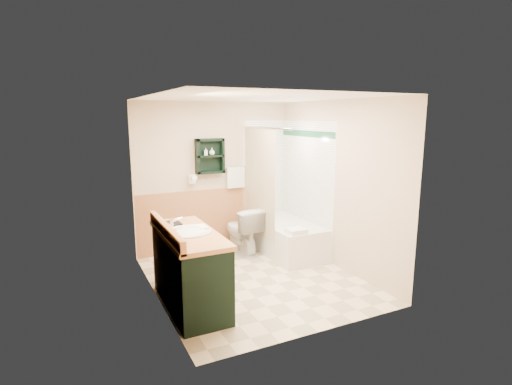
% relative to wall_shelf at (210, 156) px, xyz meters
% --- Properties ---
extents(floor, '(3.00, 3.00, 0.00)m').
position_rel_wall_shelf_xyz_m(floor, '(0.10, -1.41, -1.55)').
color(floor, beige).
rests_on(floor, ground).
extents(back_wall, '(2.60, 0.04, 2.40)m').
position_rel_wall_shelf_xyz_m(back_wall, '(0.10, 0.11, -0.35)').
color(back_wall, beige).
rests_on(back_wall, ground).
extents(left_wall, '(0.04, 3.00, 2.40)m').
position_rel_wall_shelf_xyz_m(left_wall, '(-1.22, -1.41, -0.35)').
color(left_wall, beige).
rests_on(left_wall, ground).
extents(right_wall, '(0.04, 3.00, 2.40)m').
position_rel_wall_shelf_xyz_m(right_wall, '(1.42, -1.41, -0.35)').
color(right_wall, beige).
rests_on(right_wall, ground).
extents(ceiling, '(2.60, 3.00, 0.04)m').
position_rel_wall_shelf_xyz_m(ceiling, '(0.10, -1.41, 0.87)').
color(ceiling, white).
rests_on(ceiling, back_wall).
extents(wainscot_left, '(2.98, 2.98, 1.00)m').
position_rel_wall_shelf_xyz_m(wainscot_left, '(-1.19, -1.41, -1.05)').
color(wainscot_left, tan).
rests_on(wainscot_left, left_wall).
extents(wainscot_back, '(2.58, 2.58, 1.00)m').
position_rel_wall_shelf_xyz_m(wainscot_back, '(0.10, 0.08, -1.05)').
color(wainscot_back, tan).
rests_on(wainscot_back, back_wall).
extents(mirror_frame, '(1.30, 1.30, 1.00)m').
position_rel_wall_shelf_xyz_m(mirror_frame, '(-1.17, -1.96, -0.05)').
color(mirror_frame, '#965E31').
rests_on(mirror_frame, left_wall).
extents(mirror_glass, '(1.20, 1.20, 0.90)m').
position_rel_wall_shelf_xyz_m(mirror_glass, '(-1.17, -1.96, -0.05)').
color(mirror_glass, white).
rests_on(mirror_glass, left_wall).
extents(tile_right, '(1.50, 1.50, 2.10)m').
position_rel_wall_shelf_xyz_m(tile_right, '(1.38, -0.66, -0.50)').
color(tile_right, white).
rests_on(tile_right, right_wall).
extents(tile_back, '(0.95, 0.95, 2.10)m').
position_rel_wall_shelf_xyz_m(tile_back, '(1.13, 0.07, -0.50)').
color(tile_back, white).
rests_on(tile_back, back_wall).
extents(tile_accent, '(1.50, 1.50, 0.10)m').
position_rel_wall_shelf_xyz_m(tile_accent, '(1.37, -0.66, 0.35)').
color(tile_accent, '#154B2D').
rests_on(tile_accent, right_wall).
extents(wall_shelf, '(0.45, 0.15, 0.55)m').
position_rel_wall_shelf_xyz_m(wall_shelf, '(0.00, 0.00, 0.00)').
color(wall_shelf, black).
rests_on(wall_shelf, back_wall).
extents(hair_dryer, '(0.10, 0.24, 0.18)m').
position_rel_wall_shelf_xyz_m(hair_dryer, '(-0.30, 0.02, -0.35)').
color(hair_dryer, white).
rests_on(hair_dryer, back_wall).
extents(towel_bar, '(0.40, 0.06, 0.40)m').
position_rel_wall_shelf_xyz_m(towel_bar, '(0.45, 0.04, -0.20)').
color(towel_bar, white).
rests_on(towel_bar, back_wall).
extents(curtain_rod, '(0.03, 1.60, 0.03)m').
position_rel_wall_shelf_xyz_m(curtain_rod, '(0.63, -0.66, 0.45)').
color(curtain_rod, silver).
rests_on(curtain_rod, back_wall).
extents(shower_curtain, '(1.05, 1.05, 1.70)m').
position_rel_wall_shelf_xyz_m(shower_curtain, '(0.63, -0.48, -0.40)').
color(shower_curtain, '#C2B592').
rests_on(shower_curtain, curtain_rod).
extents(vanity, '(0.59, 1.40, 0.89)m').
position_rel_wall_shelf_xyz_m(vanity, '(-0.89, -1.76, -1.11)').
color(vanity, black).
rests_on(vanity, ground).
extents(bathtub, '(0.76, 1.50, 0.51)m').
position_rel_wall_shelf_xyz_m(bathtub, '(1.03, -0.63, -1.30)').
color(bathtub, silver).
rests_on(bathtub, ground).
extents(toilet, '(0.50, 0.80, 0.75)m').
position_rel_wall_shelf_xyz_m(toilet, '(0.38, -0.36, -1.18)').
color(toilet, silver).
rests_on(toilet, ground).
extents(counter_towel, '(0.25, 0.20, 0.04)m').
position_rel_wall_shelf_xyz_m(counter_towel, '(-0.79, -1.71, -0.64)').
color(counter_towel, white).
rests_on(counter_towel, vanity).
extents(vanity_book, '(0.18, 0.03, 0.24)m').
position_rel_wall_shelf_xyz_m(vanity_book, '(-1.06, -1.36, -0.54)').
color(vanity_book, black).
rests_on(vanity_book, vanity).
extents(tub_towel, '(0.26, 0.22, 0.07)m').
position_rel_wall_shelf_xyz_m(tub_towel, '(0.85, -1.25, -1.01)').
color(tub_towel, white).
rests_on(tub_towel, bathtub).
extents(soap_bottle_a, '(0.08, 0.13, 0.05)m').
position_rel_wall_shelf_xyz_m(soap_bottle_a, '(-0.07, -0.01, 0.04)').
color(soap_bottle_a, silver).
rests_on(soap_bottle_a, wall_shelf).
extents(soap_bottle_b, '(0.11, 0.13, 0.09)m').
position_rel_wall_shelf_xyz_m(soap_bottle_b, '(0.03, -0.01, 0.06)').
color(soap_bottle_b, silver).
rests_on(soap_bottle_b, wall_shelf).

